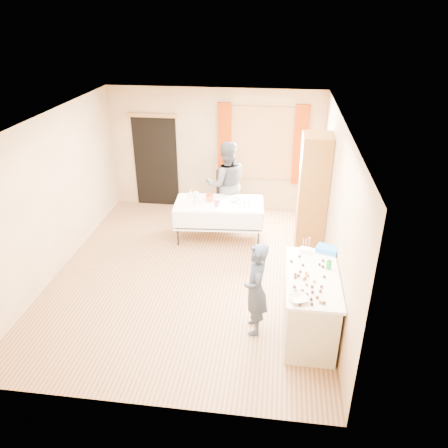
# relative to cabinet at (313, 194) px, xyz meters

# --- Properties ---
(floor) EXTENTS (4.50, 5.50, 0.02)m
(floor) POSITION_rel_cabinet_xyz_m (-1.99, -1.16, -1.08)
(floor) COLOR #9E7047
(floor) RESTS_ON ground
(ceiling) EXTENTS (4.50, 5.50, 0.02)m
(ceiling) POSITION_rel_cabinet_xyz_m (-1.99, -1.16, 1.54)
(ceiling) COLOR white
(ceiling) RESTS_ON floor
(wall_back) EXTENTS (4.50, 0.02, 2.60)m
(wall_back) POSITION_rel_cabinet_xyz_m (-1.99, 1.60, 0.23)
(wall_back) COLOR tan
(wall_back) RESTS_ON floor
(wall_front) EXTENTS (4.50, 0.02, 2.60)m
(wall_front) POSITION_rel_cabinet_xyz_m (-1.99, -3.92, 0.23)
(wall_front) COLOR tan
(wall_front) RESTS_ON floor
(wall_left) EXTENTS (0.02, 5.50, 2.60)m
(wall_left) POSITION_rel_cabinet_xyz_m (-4.25, -1.16, 0.23)
(wall_left) COLOR tan
(wall_left) RESTS_ON floor
(wall_right) EXTENTS (0.02, 5.50, 2.60)m
(wall_right) POSITION_rel_cabinet_xyz_m (0.27, -1.16, 0.23)
(wall_right) COLOR tan
(wall_right) RESTS_ON floor
(window_frame) EXTENTS (1.32, 0.06, 1.52)m
(window_frame) POSITION_rel_cabinet_xyz_m (-0.99, 1.56, 0.43)
(window_frame) COLOR olive
(window_frame) RESTS_ON wall_back
(window_pane) EXTENTS (1.20, 0.02, 1.40)m
(window_pane) POSITION_rel_cabinet_xyz_m (-0.99, 1.54, 0.43)
(window_pane) COLOR white
(window_pane) RESTS_ON wall_back
(curtain_left) EXTENTS (0.28, 0.06, 1.65)m
(curtain_left) POSITION_rel_cabinet_xyz_m (-1.77, 1.51, 0.43)
(curtain_left) COLOR #872C04
(curtain_left) RESTS_ON wall_back
(curtain_right) EXTENTS (0.28, 0.06, 1.65)m
(curtain_right) POSITION_rel_cabinet_xyz_m (-0.21, 1.51, 0.43)
(curtain_right) COLOR #872C04
(curtain_right) RESTS_ON wall_back
(doorway) EXTENTS (0.95, 0.04, 2.00)m
(doorway) POSITION_rel_cabinet_xyz_m (-3.29, 1.57, -0.07)
(doorway) COLOR black
(doorway) RESTS_ON floor
(door_lintel) EXTENTS (1.05, 0.06, 0.08)m
(door_lintel) POSITION_rel_cabinet_xyz_m (-3.29, 1.54, 0.95)
(door_lintel) COLOR olive
(door_lintel) RESTS_ON wall_back
(cabinet) EXTENTS (0.50, 0.60, 2.15)m
(cabinet) POSITION_rel_cabinet_xyz_m (0.00, 0.00, 0.00)
(cabinet) COLOR brown
(cabinet) RESTS_ON floor
(counter) EXTENTS (0.69, 1.46, 0.91)m
(counter) POSITION_rel_cabinet_xyz_m (-0.10, -2.38, -0.62)
(counter) COLOR #BFB89E
(counter) RESTS_ON floor
(party_table) EXTENTS (1.72, 0.97, 0.75)m
(party_table) POSITION_rel_cabinet_xyz_m (-1.70, 0.15, -0.63)
(party_table) COLOR black
(party_table) RESTS_ON floor
(chair) EXTENTS (0.49, 0.49, 1.01)m
(chair) POSITION_rel_cabinet_xyz_m (-1.67, 1.11, -0.77)
(chair) COLOR black
(chair) RESTS_ON floor
(girl) EXTENTS (0.57, 0.44, 1.35)m
(girl) POSITION_rel_cabinet_xyz_m (-0.84, -2.45, -0.40)
(girl) COLOR #212A3F
(girl) RESTS_ON floor
(woman) EXTENTS (1.19, 1.10, 1.74)m
(woman) POSITION_rel_cabinet_xyz_m (-1.64, 0.80, -0.20)
(woman) COLOR black
(woman) RESTS_ON floor
(soda_can) EXTENTS (0.08, 0.08, 0.12)m
(soda_can) POSITION_rel_cabinet_xyz_m (0.12, -2.18, -0.10)
(soda_can) COLOR #157F24
(soda_can) RESTS_ON counter
(mixing_bowl) EXTENTS (0.38, 0.38, 0.06)m
(mixing_bowl) POSITION_rel_cabinet_xyz_m (-0.30, -2.95, -0.14)
(mixing_bowl) COLOR white
(mixing_bowl) RESTS_ON counter
(foam_block) EXTENTS (0.17, 0.12, 0.08)m
(foam_block) POSITION_rel_cabinet_xyz_m (-0.18, -1.80, -0.12)
(foam_block) COLOR white
(foam_block) RESTS_ON counter
(blue_basket) EXTENTS (0.35, 0.28, 0.08)m
(blue_basket) POSITION_rel_cabinet_xyz_m (0.13, -1.73, -0.12)
(blue_basket) COLOR blue
(blue_basket) RESTS_ON counter
(pitcher) EXTENTS (0.15, 0.15, 0.22)m
(pitcher) POSITION_rel_cabinet_xyz_m (-2.11, 0.03, -0.21)
(pitcher) COLOR silver
(pitcher) RESTS_ON party_table
(cup_red) EXTENTS (0.18, 0.18, 0.12)m
(cup_red) POSITION_rel_cabinet_xyz_m (-1.88, 0.19, -0.26)
(cup_red) COLOR #E04D21
(cup_red) RESTS_ON party_table
(cup_rainbow) EXTENTS (0.15, 0.15, 0.11)m
(cup_rainbow) POSITION_rel_cabinet_xyz_m (-1.71, -0.03, -0.27)
(cup_rainbow) COLOR red
(cup_rainbow) RESTS_ON party_table
(small_bowl) EXTENTS (0.25, 0.25, 0.05)m
(small_bowl) POSITION_rel_cabinet_xyz_m (-1.39, 0.24, -0.30)
(small_bowl) COLOR white
(small_bowl) RESTS_ON party_table
(pastry_tray) EXTENTS (0.32, 0.25, 0.02)m
(pastry_tray) POSITION_rel_cabinet_xyz_m (-1.21, 0.09, -0.31)
(pastry_tray) COLOR white
(pastry_tray) RESTS_ON party_table
(bottle) EXTENTS (0.08, 0.08, 0.16)m
(bottle) POSITION_rel_cabinet_xyz_m (-2.28, 0.30, -0.24)
(bottle) COLOR white
(bottle) RESTS_ON party_table
(cake_balls) EXTENTS (0.48, 1.14, 0.04)m
(cake_balls) POSITION_rel_cabinet_xyz_m (-0.17, -2.58, -0.14)
(cake_balls) COLOR #3F2314
(cake_balls) RESTS_ON counter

